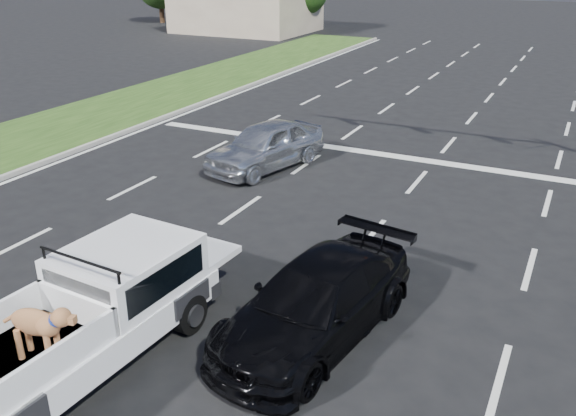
% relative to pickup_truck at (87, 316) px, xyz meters
% --- Properties ---
extents(ground, '(160.00, 160.00, 0.00)m').
position_rel_pickup_truck_xyz_m(ground, '(0.71, 2.43, -0.87)').
color(ground, black).
rests_on(ground, ground).
extents(road_markings, '(17.75, 60.00, 0.01)m').
position_rel_pickup_truck_xyz_m(road_markings, '(0.71, 9.00, -0.86)').
color(road_markings, silver).
rests_on(road_markings, ground).
extents(grass_median_left, '(5.00, 60.00, 0.10)m').
position_rel_pickup_truck_xyz_m(grass_median_left, '(-10.79, 8.43, -0.82)').
color(grass_median_left, '#213F13').
rests_on(grass_median_left, ground).
extents(curb_left, '(0.15, 60.00, 0.14)m').
position_rel_pickup_truck_xyz_m(curb_left, '(-8.34, 8.43, -0.80)').
color(curb_left, gray).
rests_on(curb_left, ground).
extents(building_left, '(10.00, 8.00, 4.40)m').
position_rel_pickup_truck_xyz_m(building_left, '(-19.29, 38.43, 1.33)').
color(building_left, '#BBA98F').
rests_on(building_left, ground).
extents(pickup_truck, '(2.14, 5.11, 1.88)m').
position_rel_pickup_truck_xyz_m(pickup_truck, '(0.00, 0.00, 0.00)').
color(pickup_truck, black).
rests_on(pickup_truck, ground).
extents(silver_sedan, '(2.64, 4.43, 1.41)m').
position_rel_pickup_truck_xyz_m(silver_sedan, '(-2.02, 9.63, -0.16)').
color(silver_sedan, silver).
rests_on(silver_sedan, ground).
extents(black_coupe, '(2.53, 4.79, 1.32)m').
position_rel_pickup_truck_xyz_m(black_coupe, '(2.91, 2.27, -0.21)').
color(black_coupe, black).
rests_on(black_coupe, ground).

